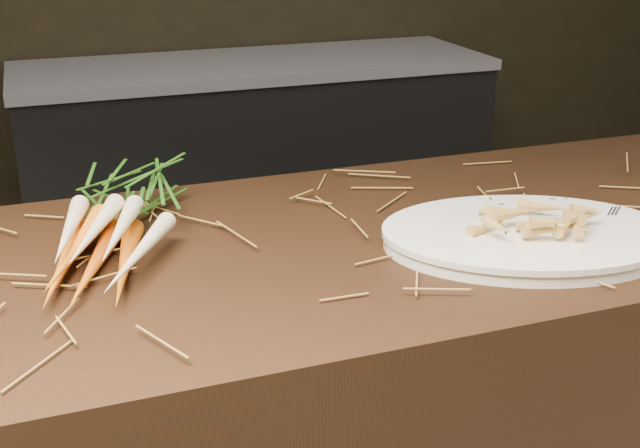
% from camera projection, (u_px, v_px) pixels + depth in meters
% --- Properties ---
extents(back_counter, '(1.82, 0.62, 0.84)m').
position_uv_depth(back_counter, '(257.00, 164.00, 3.25)').
color(back_counter, black).
rests_on(back_counter, ground).
extents(straw_bedding, '(1.40, 0.60, 0.02)m').
position_uv_depth(straw_bedding, '(379.00, 228.00, 1.33)').
color(straw_bedding, olive).
rests_on(straw_bedding, main_counter).
extents(root_veg_bunch, '(0.29, 0.53, 0.09)m').
position_uv_depth(root_veg_bunch, '(114.00, 211.00, 1.31)').
color(root_veg_bunch, '#F16200').
rests_on(root_veg_bunch, main_counter).
extents(serving_platter, '(0.53, 0.43, 0.02)m').
position_uv_depth(serving_platter, '(527.00, 239.00, 1.29)').
color(serving_platter, white).
rests_on(serving_platter, main_counter).
extents(roasted_veg_heap, '(0.27, 0.22, 0.05)m').
position_uv_depth(roasted_veg_heap, '(529.00, 217.00, 1.27)').
color(roasted_veg_heap, olive).
rests_on(roasted_veg_heap, serving_platter).
extents(serving_fork, '(0.14, 0.13, 0.00)m').
position_uv_depth(serving_fork, '(635.00, 234.00, 1.27)').
color(serving_fork, silver).
rests_on(serving_fork, serving_platter).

